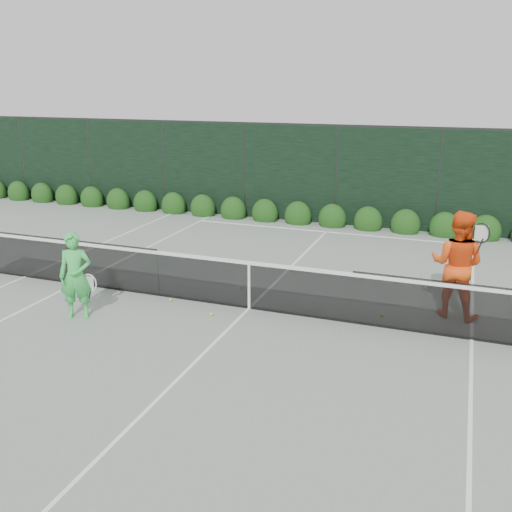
% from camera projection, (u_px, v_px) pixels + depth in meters
% --- Properties ---
extents(ground, '(80.00, 80.00, 0.00)m').
position_uv_depth(ground, '(249.00, 309.00, 11.20)').
color(ground, gray).
rests_on(ground, ground).
extents(tennis_net, '(12.90, 0.10, 1.07)m').
position_uv_depth(tennis_net, '(248.00, 283.00, 11.05)').
color(tennis_net, '#10321D').
rests_on(tennis_net, ground).
extents(player_woman, '(0.71, 0.60, 1.65)m').
position_uv_depth(player_woman, '(76.00, 276.00, 10.56)').
color(player_woman, '#3CCE54').
rests_on(player_woman, ground).
extents(player_man, '(1.15, 0.99, 2.04)m').
position_uv_depth(player_man, '(457.00, 265.00, 10.57)').
color(player_man, '#FF5315').
rests_on(player_man, ground).
extents(court_lines, '(11.03, 23.83, 0.01)m').
position_uv_depth(court_lines, '(249.00, 308.00, 11.20)').
color(court_lines, white).
rests_on(court_lines, ground).
extents(windscreen_fence, '(32.00, 21.07, 3.06)m').
position_uv_depth(windscreen_fence, '(182.00, 278.00, 8.32)').
color(windscreen_fence, black).
rests_on(windscreen_fence, ground).
extents(hedge_row, '(31.66, 0.65, 0.94)m').
position_uv_depth(hedge_row, '(332.00, 219.00, 17.54)').
color(hedge_row, '#10340E').
rests_on(hedge_row, ground).
extents(tennis_balls, '(4.22, 1.63, 0.07)m').
position_uv_depth(tennis_balls, '(250.00, 304.00, 11.36)').
color(tennis_balls, '#C1D52F').
rests_on(tennis_balls, ground).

